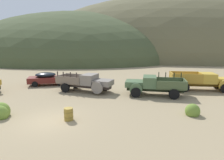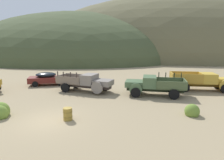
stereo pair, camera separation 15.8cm
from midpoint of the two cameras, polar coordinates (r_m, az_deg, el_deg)
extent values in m
plane|color=#998460|center=(14.02, -17.67, -11.24)|extent=(300.00, 300.00, 0.00)
ellipsoid|color=#424C2D|center=(72.40, -9.42, 6.70)|extent=(76.54, 67.10, 30.20)
ellipsoid|color=brown|center=(75.95, 19.29, 6.43)|extent=(116.18, 59.35, 42.29)
cube|color=maroon|center=(25.27, -17.77, 0.18)|extent=(4.98, 3.26, 0.68)
ellipsoid|color=black|center=(25.20, -18.48, 1.49)|extent=(2.81, 2.34, 0.57)
ellipsoid|color=maroon|center=(25.13, -13.06, 0.52)|extent=(1.44, 1.76, 0.61)
cylinder|color=black|center=(24.30, -14.58, -0.89)|extent=(0.71, 0.40, 0.68)
cylinder|color=black|center=(26.16, -14.41, -0.05)|extent=(0.71, 0.40, 0.68)
cylinder|color=black|center=(24.60, -21.25, -1.14)|extent=(0.71, 0.40, 0.68)
cylinder|color=black|center=(26.44, -20.62, -0.30)|extent=(0.71, 0.40, 0.68)
cube|color=#3D322D|center=(21.00, -7.58, -1.56)|extent=(5.71, 2.36, 0.36)
cube|color=slate|center=(20.01, -2.36, -0.77)|extent=(2.16, 2.07, 0.55)
cube|color=#B7B2A8|center=(19.70, -0.14, -1.02)|extent=(0.37, 1.13, 0.44)
cylinder|color=slate|center=(19.30, -4.18, -2.30)|extent=(1.21, 0.48, 1.20)
cylinder|color=slate|center=(21.06, -1.88, -1.16)|extent=(1.21, 0.48, 1.20)
cube|color=slate|center=(20.61, -6.32, 0.23)|extent=(1.76, 2.19, 1.05)
cube|color=black|center=(20.31, -4.86, 0.70)|extent=(0.47, 1.58, 0.59)
cube|color=#746354|center=(21.73, -11.19, -0.61)|extent=(3.28, 2.67, 0.12)
cube|color=#746354|center=(20.83, -12.69, -0.01)|extent=(2.79, 0.83, 0.70)
cube|color=#746354|center=(22.49, -9.87, 0.89)|extent=(2.79, 0.83, 0.70)
cube|color=#746354|center=(22.41, -14.20, 0.68)|extent=(0.61, 1.96, 0.70)
cube|color=#3D322D|center=(21.38, -15.31, 1.78)|extent=(0.10, 0.10, 0.50)
cube|color=#3D322D|center=(20.97, -13.74, 1.68)|extent=(0.10, 0.10, 0.50)
cube|color=#3D322D|center=(20.50, -11.76, 1.55)|extent=(0.10, 0.10, 0.50)
cube|color=#3D322D|center=(20.12, -10.05, 1.44)|extent=(0.10, 0.10, 0.50)
cylinder|color=black|center=(21.17, -1.82, -1.87)|extent=(1.00, 0.52, 0.96)
cylinder|color=black|center=(21.10, -13.20, -2.20)|extent=(1.00, 0.52, 0.96)
cylinder|color=black|center=(22.80, -10.27, -1.11)|extent=(1.00, 0.52, 0.96)
cube|color=#232B1B|center=(19.78, 12.51, -2.51)|extent=(5.50, 1.49, 0.36)
cube|color=#47603D|center=(19.72, 6.75, -1.00)|extent=(1.87, 1.97, 0.55)
cube|color=#B7B2A8|center=(19.80, 4.44, -0.99)|extent=(0.19, 1.26, 0.44)
cylinder|color=#47603D|center=(20.85, 7.59, -1.37)|extent=(1.21, 0.28, 1.20)
cylinder|color=#47603D|center=(18.73, 7.16, -2.77)|extent=(1.21, 0.28, 1.20)
cube|color=#47603D|center=(19.62, 11.10, -0.45)|extent=(1.43, 2.21, 1.05)
cube|color=black|center=(19.59, 9.46, 0.21)|extent=(0.20, 1.79, 0.59)
cube|color=#495735|center=(19.83, 16.84, -1.98)|extent=(2.92, 2.43, 0.12)
cube|color=#495735|center=(20.82, 16.62, -0.21)|extent=(2.74, 0.33, 0.70)
cube|color=#495735|center=(18.67, 17.23, -1.49)|extent=(2.74, 0.33, 0.70)
cube|color=#495735|center=(19.92, 20.67, -0.95)|extent=(0.29, 2.20, 0.70)
cube|color=#232B1B|center=(20.85, 19.71, 1.30)|extent=(0.09, 0.09, 0.50)
cube|color=#232B1B|center=(20.76, 17.84, 1.37)|extent=(0.09, 0.09, 0.50)
cube|color=#232B1B|center=(20.68, 15.57, 1.46)|extent=(0.09, 0.09, 0.50)
cube|color=#232B1B|center=(20.63, 13.67, 1.54)|extent=(0.09, 0.09, 0.50)
cylinder|color=black|center=(20.96, 7.58, -2.09)|extent=(0.98, 0.36, 0.96)
cylinder|color=black|center=(18.74, 7.13, -3.64)|extent=(0.98, 0.36, 0.96)
cylinder|color=black|center=(21.06, 17.10, -2.43)|extent=(0.98, 0.36, 0.96)
cylinder|color=black|center=(18.84, 17.80, -4.01)|extent=(0.98, 0.36, 0.96)
cube|color=brown|center=(23.51, 24.75, -1.14)|extent=(6.26, 1.02, 0.36)
cube|color=gold|center=(24.23, 30.02, -0.18)|extent=(2.00, 1.66, 0.55)
cylinder|color=gold|center=(25.07, 28.55, -0.54)|extent=(1.20, 0.20, 1.20)
cube|color=gold|center=(23.57, 26.25, 0.51)|extent=(1.48, 1.90, 1.05)
cube|color=black|center=(23.76, 27.78, 0.97)|extent=(0.08, 1.59, 0.59)
cube|color=#B5882D|center=(23.00, 20.74, -0.48)|extent=(3.19, 2.01, 0.12)
cube|color=#B5882D|center=(21.97, 21.41, 0.39)|extent=(3.16, 0.15, 0.95)
cube|color=#B5882D|center=(23.85, 20.29, 1.24)|extent=(3.16, 0.15, 0.95)
cube|color=#B5882D|center=(22.60, 17.10, 0.93)|extent=(0.13, 1.96, 0.95)
cylinder|color=black|center=(25.17, 28.45, -1.14)|extent=(0.96, 0.30, 0.96)
cylinder|color=black|center=(22.05, 20.61, -2.05)|extent=(0.96, 0.30, 0.96)
cylinder|color=black|center=(24.00, 19.50, -0.97)|extent=(0.96, 0.30, 0.96)
cylinder|color=olive|center=(13.69, -12.41, -9.62)|extent=(0.60, 0.60, 0.85)
torus|color=brown|center=(13.64, -12.43, -8.95)|extent=(0.64, 0.64, 0.03)
torus|color=brown|center=(13.75, -12.38, -10.28)|extent=(0.64, 0.64, 0.03)
ellipsoid|color=#5B8E42|center=(23.54, 5.46, -1.14)|extent=(1.17, 1.05, 0.97)
ellipsoid|color=#5B8E42|center=(23.58, 5.59, -1.33)|extent=(0.93, 0.83, 0.65)
ellipsoid|color=olive|center=(15.53, 22.28, -8.30)|extent=(0.94, 0.84, 0.99)
ellipsoid|color=olive|center=(15.45, 22.77, -8.65)|extent=(0.81, 0.73, 0.79)
ellipsoid|color=olive|center=(15.32, 22.53, -8.45)|extent=(1.03, 0.93, 1.11)
ellipsoid|color=olive|center=(15.74, -29.50, -8.48)|extent=(1.06, 0.96, 1.16)
ellipsoid|color=olive|center=(15.94, -29.31, -8.47)|extent=(1.08, 0.97, 0.94)
ellipsoid|color=olive|center=(16.20, -29.33, -7.84)|extent=(1.24, 1.11, 1.27)
camera|label=1|loc=(0.08, -89.78, 0.04)|focal=31.46mm
camera|label=2|loc=(0.08, 90.22, -0.04)|focal=31.46mm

